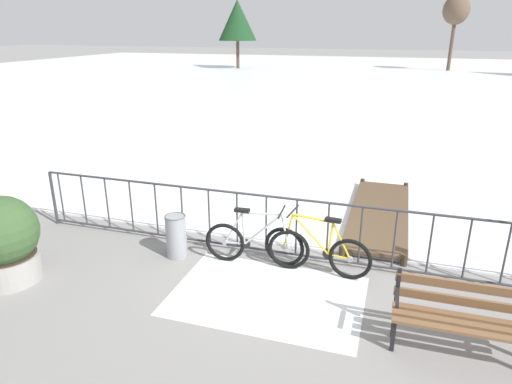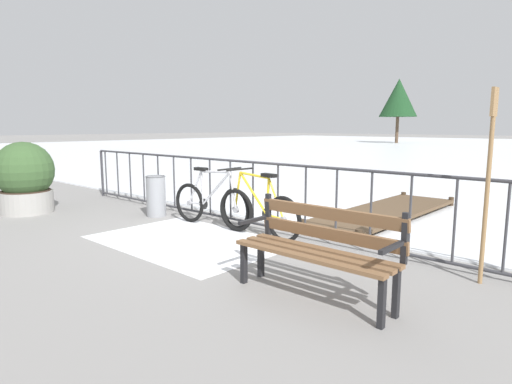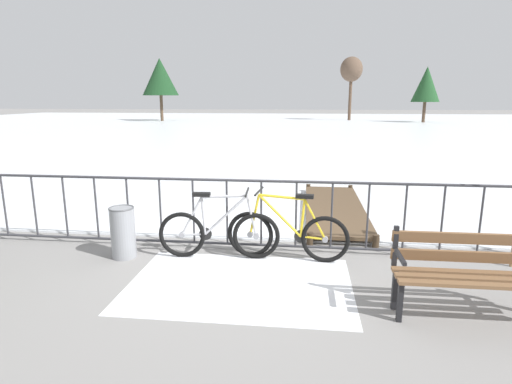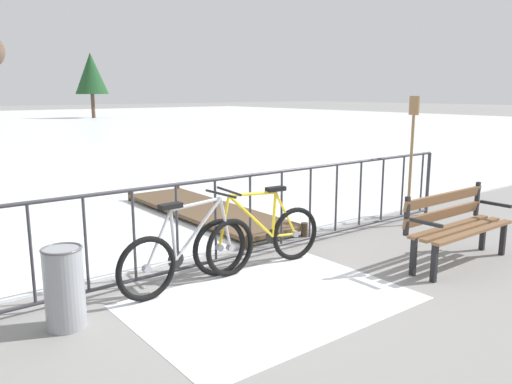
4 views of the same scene
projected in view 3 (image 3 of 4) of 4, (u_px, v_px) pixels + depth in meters
ground_plane at (244, 249)px, 6.25m from camera, size 160.00×160.00×0.00m
frozen_pond at (294, 126)px, 33.77m from camera, size 80.00×56.00×0.03m
snow_patch at (240, 284)px, 5.07m from camera, size 2.70×1.85×0.01m
railing_fence at (244, 213)px, 6.13m from camera, size 9.06×0.06×1.07m
bicycle_near_railing at (287, 234)px, 5.78m from camera, size 1.71×0.52×0.97m
bicycle_second at (219, 233)px, 5.84m from camera, size 1.71×0.52×0.97m
park_bench at (474, 268)px, 4.26m from camera, size 1.60×0.49×0.89m
trash_bin at (123, 232)px, 5.87m from camera, size 0.35×0.35×0.73m
wooden_dock at (334, 208)px, 8.14m from camera, size 1.10×3.80×0.20m
tree_far_west at (351, 70)px, 41.50m from camera, size 2.20×2.20×6.25m
tree_west_mid at (426, 84)px, 38.08m from camera, size 2.52×2.52×5.05m
tree_centre at (160, 77)px, 40.45m from camera, size 3.48×3.48×6.01m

